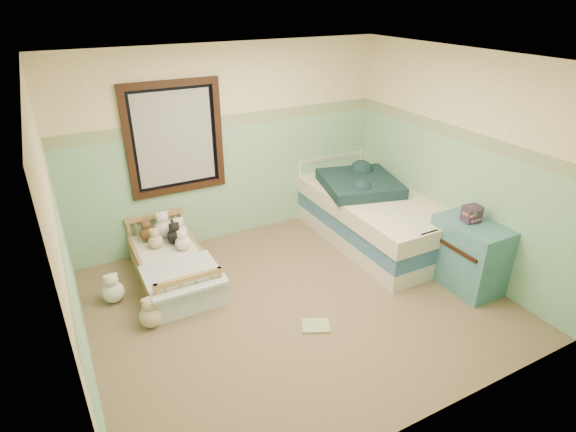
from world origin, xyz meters
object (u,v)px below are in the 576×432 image
toddler_bed_frame (173,272)px  floor_book (316,326)px  twin_bed_frame (373,233)px  red_pillow (194,278)px  dresser (468,255)px  plush_floor_cream (113,292)px  plush_floor_tan (151,316)px

toddler_bed_frame → floor_book: (1.02, -1.51, -0.08)m
twin_bed_frame → red_pillow: (-2.45, 0.08, -0.00)m
dresser → floor_book: bearing=175.7°
plush_floor_cream → dresser: 3.92m
toddler_bed_frame → twin_bed_frame: bearing=-7.2°
dresser → twin_bed_frame: bearing=102.7°
toddler_bed_frame → red_pillow: 0.30m
toddler_bed_frame → twin_bed_frame: twin_bed_frame is taller
plush_floor_cream → twin_bed_frame: 3.31m
twin_bed_frame → red_pillow: size_ratio=6.27×
toddler_bed_frame → dresser: bearing=-29.5°
plush_floor_tan → red_pillow: (0.58, 0.47, -0.01)m
twin_bed_frame → dresser: 1.38m
floor_book → twin_bed_frame: bearing=62.3°
toddler_bed_frame → plush_floor_cream: 0.70m
red_pillow → plush_floor_tan: bearing=-141.3°
dresser → red_pillow: (-2.75, 1.40, -0.28)m
toddler_bed_frame → plush_floor_tan: size_ratio=6.24×
plush_floor_cream → red_pillow: 0.86m
plush_floor_tan → twin_bed_frame: bearing=7.3°
toddler_bed_frame → red_pillow: (0.16, -0.25, 0.02)m
plush_floor_tan → red_pillow: bearing=38.7°
floor_book → dresser: bearing=21.5°
red_pillow → floor_book: bearing=-55.6°
twin_bed_frame → floor_book: twin_bed_frame is taller
floor_book → red_pillow: bearing=150.2°
toddler_bed_frame → red_pillow: red_pillow is taller
toddler_bed_frame → plush_floor_tan: plush_floor_tan is taller
plush_floor_tan → floor_book: bearing=-28.7°
toddler_bed_frame → floor_book: bearing=-55.8°
plush_floor_tan → toddler_bed_frame: bearing=59.7°
red_pillow → toddler_bed_frame: bearing=123.2°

